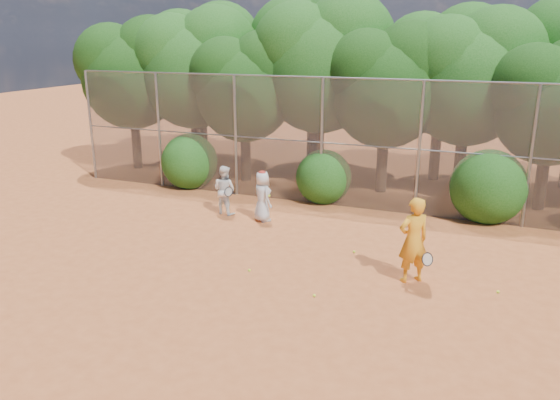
% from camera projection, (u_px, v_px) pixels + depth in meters
% --- Properties ---
extents(ground, '(80.00, 80.00, 0.00)m').
position_uv_depth(ground, '(280.00, 283.00, 11.95)').
color(ground, '#AA5226').
rests_on(ground, ground).
extents(fence_back, '(20.05, 0.09, 4.03)m').
position_uv_depth(fence_back, '(349.00, 143.00, 16.73)').
color(fence_back, gray).
rests_on(fence_back, ground).
extents(tree_0, '(4.38, 3.81, 6.00)m').
position_uv_depth(tree_0, '(133.00, 70.00, 21.33)').
color(tree_0, black).
rests_on(tree_0, ground).
extents(tree_1, '(4.64, 4.03, 6.35)m').
position_uv_depth(tree_1, '(195.00, 64.00, 20.81)').
color(tree_1, black).
rests_on(tree_1, ground).
extents(tree_2, '(3.99, 3.47, 5.47)m').
position_uv_depth(tree_2, '(246.00, 83.00, 19.47)').
color(tree_2, black).
rests_on(tree_2, ground).
extents(tree_3, '(4.89, 4.26, 6.70)m').
position_uv_depth(tree_3, '(322.00, 60.00, 19.23)').
color(tree_3, black).
rests_on(tree_3, ground).
extents(tree_4, '(4.19, 3.64, 5.73)m').
position_uv_depth(tree_4, '(388.00, 81.00, 17.99)').
color(tree_4, black).
rests_on(tree_4, ground).
extents(tree_5, '(4.51, 3.92, 6.17)m').
position_uv_depth(tree_5, '(470.00, 73.00, 17.73)').
color(tree_5, black).
rests_on(tree_5, ground).
extents(tree_6, '(3.86, 3.36, 5.29)m').
position_uv_depth(tree_6, '(555.00, 97.00, 16.11)').
color(tree_6, black).
rests_on(tree_6, ground).
extents(tree_9, '(4.83, 4.20, 6.62)m').
position_uv_depth(tree_9, '(202.00, 57.00, 23.16)').
color(tree_9, black).
rests_on(tree_9, ground).
extents(tree_10, '(5.15, 4.48, 7.06)m').
position_uv_depth(tree_10, '(315.00, 51.00, 21.48)').
color(tree_10, black).
rests_on(tree_10, ground).
extents(tree_11, '(4.64, 4.03, 6.35)m').
position_uv_depth(tree_11, '(444.00, 66.00, 19.47)').
color(tree_11, black).
rests_on(tree_11, ground).
extents(bush_0, '(2.00, 2.00, 2.00)m').
position_uv_depth(bush_0, '(189.00, 159.00, 19.40)').
color(bush_0, '#174812').
rests_on(bush_0, ground).
extents(bush_1, '(1.80, 1.80, 1.80)m').
position_uv_depth(bush_1, '(324.00, 174.00, 17.65)').
color(bush_1, '#174812').
rests_on(bush_1, ground).
extents(bush_2, '(2.20, 2.20, 2.20)m').
position_uv_depth(bush_2, '(489.00, 183.00, 15.81)').
color(bush_2, '#174812').
rests_on(bush_2, ground).
extents(player_yellow, '(0.91, 0.80, 1.93)m').
position_uv_depth(player_yellow, '(413.00, 240.00, 11.80)').
color(player_yellow, orange).
rests_on(player_yellow, ground).
extents(player_teen, '(0.86, 0.82, 1.51)m').
position_uv_depth(player_teen, '(262.00, 196.00, 15.80)').
color(player_teen, silver).
rests_on(player_teen, ground).
extents(player_white, '(0.87, 0.75, 1.49)m').
position_uv_depth(player_white, '(224.00, 190.00, 16.45)').
color(player_white, white).
rests_on(player_white, ground).
extents(ball_0, '(0.07, 0.07, 0.07)m').
position_uv_depth(ball_0, '(354.00, 252.00, 13.62)').
color(ball_0, '#C6E629').
rests_on(ball_0, ground).
extents(ball_1, '(0.07, 0.07, 0.07)m').
position_uv_depth(ball_1, '(314.00, 295.00, 11.32)').
color(ball_1, '#C6E629').
rests_on(ball_1, ground).
extents(ball_2, '(0.07, 0.07, 0.07)m').
position_uv_depth(ball_2, '(498.00, 292.00, 11.48)').
color(ball_2, '#C6E629').
rests_on(ball_2, ground).
extents(ball_3, '(0.07, 0.07, 0.07)m').
position_uv_depth(ball_3, '(249.00, 270.00, 12.54)').
color(ball_3, '#C6E629').
rests_on(ball_3, ground).
extents(ball_4, '(0.07, 0.07, 0.07)m').
position_uv_depth(ball_4, '(412.00, 226.00, 15.48)').
color(ball_4, '#C6E629').
rests_on(ball_4, ground).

